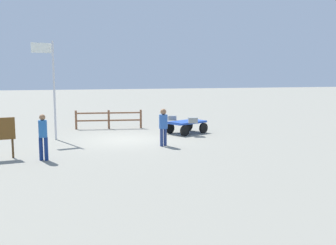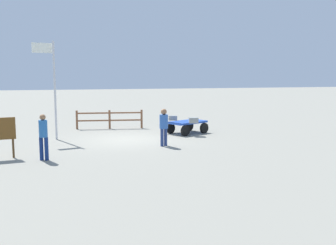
{
  "view_description": "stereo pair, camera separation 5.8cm",
  "coord_description": "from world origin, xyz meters",
  "px_view_note": "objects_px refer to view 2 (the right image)",
  "views": [
    {
      "loc": [
        2.91,
        18.12,
        3.16
      ],
      "look_at": [
        -0.41,
        6.0,
        1.55
      ],
      "focal_mm": 40.98,
      "sensor_mm": 36.0,
      "label": 1
    },
    {
      "loc": [
        2.85,
        18.14,
        3.16
      ],
      "look_at": [
        -0.41,
        6.0,
        1.55
      ],
      "focal_mm": 40.98,
      "sensor_mm": 36.0,
      "label": 2
    }
  ],
  "objects_px": {
    "worker_trailing": "(43,134)",
    "flagpole": "(52,82)",
    "suitcase_olive": "(194,120)",
    "worker_lead": "(164,124)",
    "luggage_cart": "(187,125)",
    "suitcase_dark": "(173,118)"
  },
  "relations": [
    {
      "from": "worker_lead",
      "to": "worker_trailing",
      "type": "bearing_deg",
      "value": 17.51
    },
    {
      "from": "suitcase_dark",
      "to": "worker_trailing",
      "type": "xyz_separation_m",
      "value": [
        6.4,
        5.3,
        0.19
      ]
    },
    {
      "from": "luggage_cart",
      "to": "worker_trailing",
      "type": "relative_size",
      "value": 1.36
    },
    {
      "from": "flagpole",
      "to": "luggage_cart",
      "type": "bearing_deg",
      "value": -178.82
    },
    {
      "from": "worker_lead",
      "to": "suitcase_olive",
      "type": "bearing_deg",
      "value": -132.92
    },
    {
      "from": "suitcase_olive",
      "to": "worker_lead",
      "type": "distance_m",
      "value": 3.19
    },
    {
      "from": "suitcase_olive",
      "to": "worker_trailing",
      "type": "height_order",
      "value": "worker_trailing"
    },
    {
      "from": "suitcase_olive",
      "to": "flagpole",
      "type": "bearing_deg",
      "value": -5.34
    },
    {
      "from": "suitcase_olive",
      "to": "suitcase_dark",
      "type": "bearing_deg",
      "value": -63.51
    },
    {
      "from": "suitcase_dark",
      "to": "flagpole",
      "type": "distance_m",
      "value": 6.51
    },
    {
      "from": "worker_trailing",
      "to": "suitcase_olive",
      "type": "bearing_deg",
      "value": -151.31
    },
    {
      "from": "suitcase_olive",
      "to": "flagpole",
      "type": "distance_m",
      "value": 7.17
    },
    {
      "from": "suitcase_olive",
      "to": "worker_trailing",
      "type": "relative_size",
      "value": 0.31
    },
    {
      "from": "worker_lead",
      "to": "flagpole",
      "type": "height_order",
      "value": "flagpole"
    },
    {
      "from": "worker_lead",
      "to": "suitcase_dark",
      "type": "bearing_deg",
      "value": -111.35
    },
    {
      "from": "luggage_cart",
      "to": "suitcase_dark",
      "type": "height_order",
      "value": "suitcase_dark"
    },
    {
      "from": "suitcase_dark",
      "to": "worker_lead",
      "type": "relative_size",
      "value": 0.3
    },
    {
      "from": "worker_trailing",
      "to": "flagpole",
      "type": "distance_m",
      "value": 4.88
    },
    {
      "from": "suitcase_dark",
      "to": "luggage_cart",
      "type": "bearing_deg",
      "value": 134.3
    },
    {
      "from": "suitcase_olive",
      "to": "luggage_cart",
      "type": "bearing_deg",
      "value": -83.55
    },
    {
      "from": "suitcase_dark",
      "to": "worker_lead",
      "type": "xyz_separation_m",
      "value": [
        1.46,
        3.74,
        0.2
      ]
    },
    {
      "from": "flagpole",
      "to": "suitcase_dark",
      "type": "bearing_deg",
      "value": -172.87
    }
  ]
}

